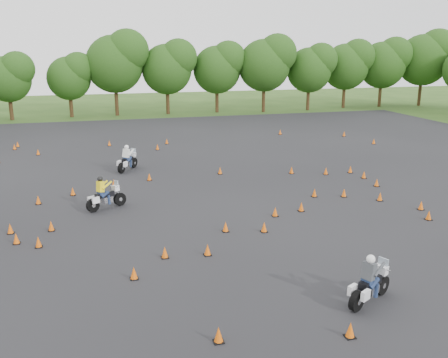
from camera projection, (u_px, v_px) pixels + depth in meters
name	position (u px, v px, depth m)	size (l,w,h in m)	color
ground	(246.00, 224.00, 23.70)	(140.00, 140.00, 0.00)	#2D5119
asphalt_pad	(215.00, 190.00, 29.29)	(62.00, 62.00, 0.00)	black
treeline	(177.00, 78.00, 56.49)	(86.76, 32.33, 11.00)	#204313
traffic_cones	(219.00, 192.00, 28.20)	(36.20, 33.04, 0.45)	#E25A09
rider_grey	(370.00, 278.00, 16.28)	(2.28, 0.70, 1.76)	#3E4145
rider_yellow	(106.00, 193.00, 25.73)	(2.26, 0.70, 1.75)	yellow
rider_white	(127.00, 157.00, 33.74)	(2.32, 0.71, 1.79)	silver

